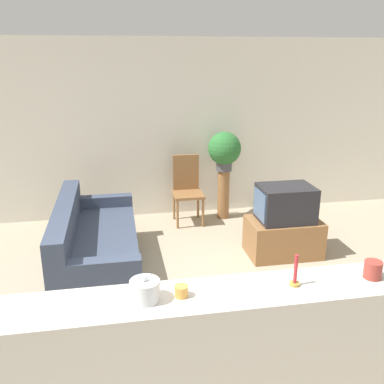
{
  "coord_description": "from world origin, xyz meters",
  "views": [
    {
      "loc": [
        -0.56,
        -3.06,
        2.45
      ],
      "look_at": [
        0.32,
        1.82,
        0.85
      ],
      "focal_mm": 40.0,
      "sensor_mm": 36.0,
      "label": 1
    }
  ],
  "objects_px": {
    "decorative_bowl": "(145,290)",
    "couch": "(95,248)",
    "wooden_chair": "(187,187)",
    "television": "(285,203)",
    "potted_plant": "(224,149)"
  },
  "relations": [
    {
      "from": "decorative_bowl",
      "to": "couch",
      "type": "bearing_deg",
      "value": 100.9
    },
    {
      "from": "decorative_bowl",
      "to": "wooden_chair",
      "type": "bearing_deg",
      "value": 76.37
    },
    {
      "from": "television",
      "to": "decorative_bowl",
      "type": "distance_m",
      "value": 3.03
    },
    {
      "from": "couch",
      "to": "potted_plant",
      "type": "distance_m",
      "value": 2.53
    },
    {
      "from": "potted_plant",
      "to": "couch",
      "type": "bearing_deg",
      "value": -142.65
    },
    {
      "from": "potted_plant",
      "to": "decorative_bowl",
      "type": "bearing_deg",
      "value": -111.53
    },
    {
      "from": "couch",
      "to": "potted_plant",
      "type": "xyz_separation_m",
      "value": [
        1.91,
        1.46,
        0.79
      ]
    },
    {
      "from": "decorative_bowl",
      "to": "potted_plant",
      "type": "bearing_deg",
      "value": 68.47
    },
    {
      "from": "television",
      "to": "potted_plant",
      "type": "bearing_deg",
      "value": 106.8
    },
    {
      "from": "couch",
      "to": "wooden_chair",
      "type": "xyz_separation_m",
      "value": [
        1.33,
        1.42,
        0.25
      ]
    },
    {
      "from": "couch",
      "to": "television",
      "type": "bearing_deg",
      "value": 1.4
    },
    {
      "from": "couch",
      "to": "potted_plant",
      "type": "bearing_deg",
      "value": 37.35
    },
    {
      "from": "potted_plant",
      "to": "decorative_bowl",
      "type": "relative_size",
      "value": 3.1
    },
    {
      "from": "wooden_chair",
      "to": "television",
      "type": "bearing_deg",
      "value": -53.61
    },
    {
      "from": "wooden_chair",
      "to": "potted_plant",
      "type": "bearing_deg",
      "value": 4.19
    }
  ]
}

